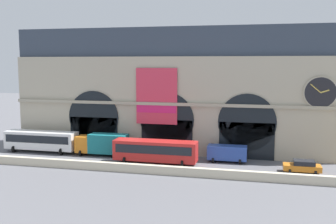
{
  "coord_description": "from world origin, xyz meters",
  "views": [
    {
      "loc": [
        12.59,
        -48.14,
        13.24
      ],
      "look_at": [
        0.18,
        5.0,
        6.23
      ],
      "focal_mm": 41.26,
      "sensor_mm": 36.0,
      "label": 1
    }
  ],
  "objects_px": {
    "bus_center": "(155,151)",
    "car_east": "(302,166)",
    "bus_west": "(41,140)",
    "box_truck_midwest": "(103,144)",
    "van_mideast": "(227,153)"
  },
  "relations": [
    {
      "from": "box_truck_midwest",
      "to": "bus_center",
      "type": "relative_size",
      "value": 0.68
    },
    {
      "from": "box_truck_midwest",
      "to": "van_mideast",
      "type": "distance_m",
      "value": 17.67
    },
    {
      "from": "van_mideast",
      "to": "car_east",
      "type": "relative_size",
      "value": 1.18
    },
    {
      "from": "box_truck_midwest",
      "to": "bus_center",
      "type": "height_order",
      "value": "box_truck_midwest"
    },
    {
      "from": "bus_west",
      "to": "car_east",
      "type": "relative_size",
      "value": 2.5
    },
    {
      "from": "box_truck_midwest",
      "to": "car_east",
      "type": "distance_m",
      "value": 27.11
    },
    {
      "from": "van_mideast",
      "to": "bus_west",
      "type": "bearing_deg",
      "value": -178.99
    },
    {
      "from": "bus_west",
      "to": "box_truck_midwest",
      "type": "xyz_separation_m",
      "value": [
        9.76,
        0.06,
        -0.08
      ]
    },
    {
      "from": "bus_west",
      "to": "van_mideast",
      "type": "distance_m",
      "value": 27.43
    },
    {
      "from": "van_mideast",
      "to": "car_east",
      "type": "xyz_separation_m",
      "value": [
        9.29,
        -3.2,
        -0.44
      ]
    },
    {
      "from": "bus_center",
      "to": "car_east",
      "type": "bearing_deg",
      "value": -0.01
    },
    {
      "from": "box_truck_midwest",
      "to": "van_mideast",
      "type": "height_order",
      "value": "box_truck_midwest"
    },
    {
      "from": "bus_center",
      "to": "bus_west",
      "type": "bearing_deg",
      "value": 171.59
    },
    {
      "from": "bus_west",
      "to": "bus_center",
      "type": "height_order",
      "value": "same"
    },
    {
      "from": "box_truck_midwest",
      "to": "bus_center",
      "type": "bearing_deg",
      "value": -17.94
    }
  ]
}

